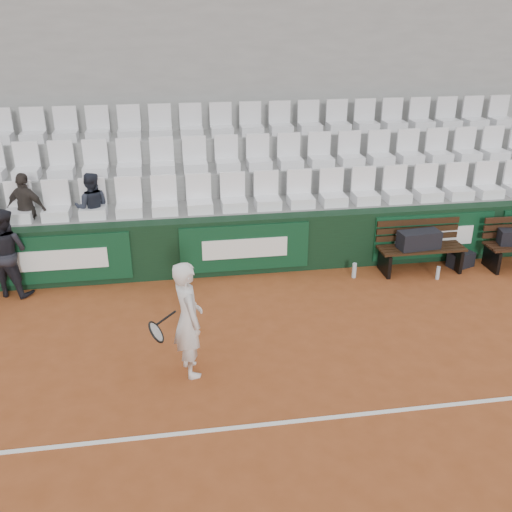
{
  "coord_description": "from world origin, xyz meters",
  "views": [
    {
      "loc": [
        -1.39,
        -4.99,
        4.34
      ],
      "look_at": [
        -0.23,
        2.4,
        1.0
      ],
      "focal_mm": 40.0,
      "sensor_mm": 36.0,
      "label": 1
    }
  ],
  "objects": [
    {
      "name": "grandstand_tier_front",
      "position": [
        0.0,
        4.62,
        0.5
      ],
      "size": [
        18.0,
        0.95,
        1.0
      ],
      "primitive_type": "cube",
      "color": "gray",
      "rests_on": "ground"
    },
    {
      "name": "bench_left",
      "position": [
        2.86,
        3.54,
        0.23
      ],
      "size": [
        1.5,
        0.56,
        0.45
      ],
      "primitive_type": "cube",
      "color": "black",
      "rests_on": "ground"
    },
    {
      "name": "ground",
      "position": [
        0.0,
        0.0,
        0.0
      ],
      "size": [
        80.0,
        80.0,
        0.0
      ],
      "primitive_type": "plane",
      "color": "#994822",
      "rests_on": "ground"
    },
    {
      "name": "seat_row_back",
      "position": [
        0.0,
        6.35,
        2.21
      ],
      "size": [
        11.9,
        0.44,
        0.63
      ],
      "primitive_type": "cube",
      "color": "silver",
      "rests_on": "grandstand_tier_back"
    },
    {
      "name": "water_bottle_near",
      "position": [
        1.64,
        3.46,
        0.13
      ],
      "size": [
        0.07,
        0.07,
        0.26
      ],
      "primitive_type": "cylinder",
      "color": "silver",
      "rests_on": "ground"
    },
    {
      "name": "tennis_player",
      "position": [
        -1.28,
        1.16,
        0.77
      ],
      "size": [
        0.74,
        0.63,
        1.54
      ],
      "color": "silver",
      "rests_on": "ground"
    },
    {
      "name": "grandstand_tier_back",
      "position": [
        0.0,
        6.53,
        0.95
      ],
      "size": [
        18.0,
        0.95,
        1.9
      ],
      "primitive_type": "cube",
      "color": "#989895",
      "rests_on": "ground"
    },
    {
      "name": "water_bottle_far",
      "position": [
        3.03,
        3.18,
        0.12
      ],
      "size": [
        0.06,
        0.06,
        0.23
      ],
      "primitive_type": "cylinder",
      "color": "#B0C0C8",
      "rests_on": "ground"
    },
    {
      "name": "sports_bag_ground",
      "position": [
        3.66,
        3.6,
        0.13
      ],
      "size": [
        0.51,
        0.4,
        0.27
      ],
      "primitive_type": "cube",
      "rotation": [
        0.0,
        0.0,
        0.35
      ],
      "color": "black",
      "rests_on": "ground"
    },
    {
      "name": "spectator_b",
      "position": [
        -3.78,
        4.5,
        1.62
      ],
      "size": [
        0.79,
        0.57,
        1.25
      ],
      "primitive_type": "imported",
      "rotation": [
        0.0,
        0.0,
        2.73
      ],
      "color": "#2F2926",
      "rests_on": "grandstand_tier_front"
    },
    {
      "name": "grandstand_tier_mid",
      "position": [
        0.0,
        5.58,
        0.72
      ],
      "size": [
        18.0,
        0.95,
        1.45
      ],
      "primitive_type": "cube",
      "color": "gray",
      "rests_on": "ground"
    },
    {
      "name": "court_baseline",
      "position": [
        0.0,
        0.0,
        0.0
      ],
      "size": [
        18.0,
        0.06,
        0.01
      ],
      "primitive_type": "cube",
      "color": "white",
      "rests_on": "ground"
    },
    {
      "name": "ball_kid",
      "position": [
        -4.01,
        3.75,
        0.73
      ],
      "size": [
        0.86,
        0.77,
        1.45
      ],
      "primitive_type": "imported",
      "rotation": [
        0.0,
        0.0,
        2.78
      ],
      "color": "black",
      "rests_on": "ground"
    },
    {
      "name": "grandstand_rear_wall",
      "position": [
        0.0,
        7.15,
        2.2
      ],
      "size": [
        18.0,
        0.3,
        4.4
      ],
      "primitive_type": "cube",
      "color": "gray",
      "rests_on": "ground"
    },
    {
      "name": "seat_row_mid",
      "position": [
        0.0,
        5.4,
        1.77
      ],
      "size": [
        11.9,
        0.44,
        0.63
      ],
      "primitive_type": "cube",
      "color": "white",
      "rests_on": "grandstand_tier_mid"
    },
    {
      "name": "spectator_c",
      "position": [
        -2.72,
        4.5,
        1.6
      ],
      "size": [
        0.6,
        0.47,
        1.21
      ],
      "primitive_type": "imported",
      "rotation": [
        0.0,
        0.0,
        3.12
      ],
      "color": "#1F242F",
      "rests_on": "grandstand_tier_front"
    },
    {
      "name": "seat_row_front",
      "position": [
        0.0,
        4.45,
        1.31
      ],
      "size": [
        11.9,
        0.44,
        0.63
      ],
      "primitive_type": "cube",
      "color": "white",
      "rests_on": "grandstand_tier_front"
    },
    {
      "name": "back_barrier",
      "position": [
        0.07,
        3.99,
        0.5
      ],
      "size": [
        18.0,
        0.34,
        1.0
      ],
      "color": "black",
      "rests_on": "ground"
    },
    {
      "name": "sports_bag_left",
      "position": [
        2.78,
        3.52,
        0.6
      ],
      "size": [
        0.74,
        0.38,
        0.31
      ],
      "primitive_type": "cube",
      "rotation": [
        0.0,
        0.0,
        0.1
      ],
      "color": "black",
      "rests_on": "bench_left"
    }
  ]
}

